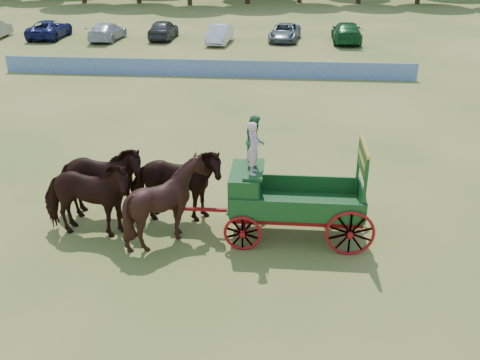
# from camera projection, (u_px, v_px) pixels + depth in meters

# --- Properties ---
(ground) EXTENTS (160.00, 160.00, 0.00)m
(ground) POSITION_uv_depth(u_px,v_px,m) (157.00, 213.00, 17.37)
(ground) COLOR #A5884A
(ground) RESTS_ON ground
(horse_lead_left) EXTENTS (3.01, 1.48, 2.49)m
(horse_lead_left) POSITION_uv_depth(u_px,v_px,m) (86.00, 199.00, 15.55)
(horse_lead_left) COLOR black
(horse_lead_left) RESTS_ON ground
(horse_lead_right) EXTENTS (3.02, 1.51, 2.49)m
(horse_lead_right) POSITION_uv_depth(u_px,v_px,m) (99.00, 183.00, 16.55)
(horse_lead_right) COLOR black
(horse_lead_right) RESTS_ON ground
(horse_wheel_left) EXTENTS (2.31, 2.07, 2.50)m
(horse_wheel_left) POSITION_uv_depth(u_px,v_px,m) (168.00, 202.00, 15.36)
(horse_wheel_left) COLOR black
(horse_wheel_left) RESTS_ON ground
(horse_wheel_right) EXTENTS (3.02, 1.51, 2.49)m
(horse_wheel_right) POSITION_uv_depth(u_px,v_px,m) (175.00, 185.00, 16.36)
(horse_wheel_right) COLOR black
(horse_wheel_right) RESTS_ON ground
(farm_dray) EXTENTS (6.00, 2.00, 3.66)m
(farm_dray) POSITION_uv_depth(u_px,v_px,m) (272.00, 186.00, 15.50)
(farm_dray) COLOR #9F0F10
(farm_dray) RESTS_ON ground
(sponsor_banner) EXTENTS (26.00, 0.08, 1.05)m
(sponsor_banner) POSITION_uv_depth(u_px,v_px,m) (206.00, 68.00, 33.48)
(sponsor_banner) COLOR #1B4795
(sponsor_banner) RESTS_ON ground
(parked_cars) EXTENTS (37.29, 6.54, 1.63)m
(parked_cars) POSITION_uv_depth(u_px,v_px,m) (146.00, 30.00, 44.80)
(parked_cars) COLOR silver
(parked_cars) RESTS_ON ground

